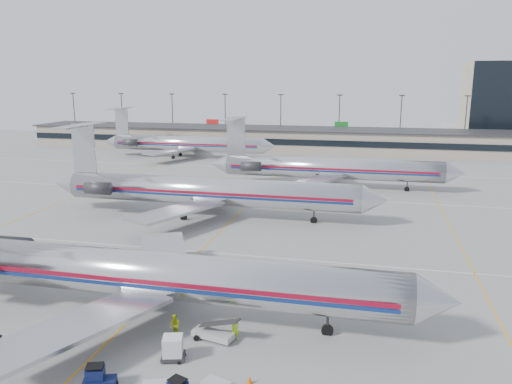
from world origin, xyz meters
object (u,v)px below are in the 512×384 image
(jet_foreground, at_px, (140,273))
(tug_center, at_px, (98,378))
(jet_second_row, at_px, (203,191))
(uld_container, at_px, (173,348))
(belt_loader, at_px, (214,333))

(jet_foreground, height_order, tug_center, jet_foreground)
(jet_foreground, xyz_separation_m, jet_second_row, (-5.05, 31.10, 0.09))
(tug_center, relative_size, uld_container, 1.17)
(jet_second_row, distance_m, uld_container, 38.67)
(jet_foreground, xyz_separation_m, belt_loader, (7.34, -2.73, -3.20))
(uld_container, distance_m, belt_loader, 3.87)
(tug_center, distance_m, belt_loader, 9.40)
(jet_second_row, distance_m, tug_center, 42.26)
(tug_center, bearing_deg, jet_second_row, 80.17)
(jet_foreground, height_order, uld_container, jet_foreground)
(uld_container, relative_size, belt_loader, 0.50)
(jet_second_row, xyz_separation_m, uld_container, (10.39, -37.13, -2.96))
(uld_container, bearing_deg, jet_foreground, 115.71)
(uld_container, bearing_deg, jet_second_row, 89.78)
(jet_foreground, distance_m, uld_container, 8.55)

